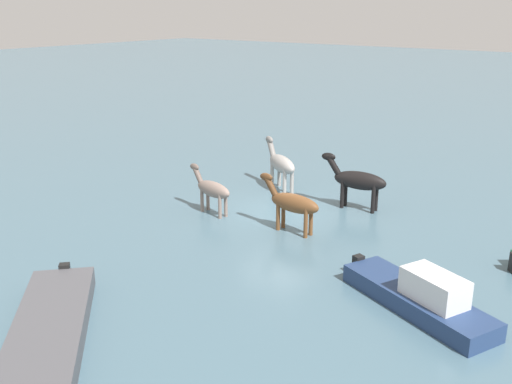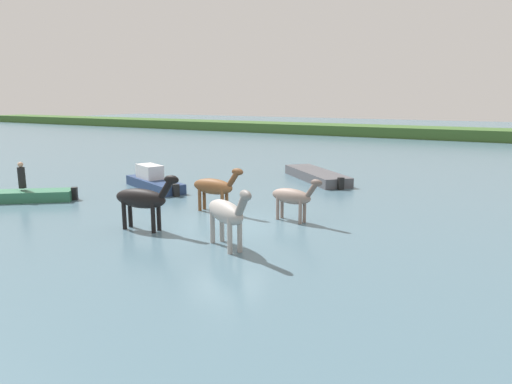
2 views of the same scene
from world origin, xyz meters
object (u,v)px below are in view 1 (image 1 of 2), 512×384
at_px(horse_mid_herd, 357,180).
at_px(horse_chestnut_trailing, 292,203).
at_px(horse_rear_stallion, 281,164).
at_px(boat_skiff_near, 419,299).
at_px(boat_tender_starboard, 50,334).
at_px(horse_dark_mare, 212,189).

bearing_deg(horse_mid_herd, horse_chestnut_trailing, 73.07).
height_order(horse_rear_stallion, horse_mid_herd, horse_rear_stallion).
xyz_separation_m(horse_mid_herd, boat_skiff_near, (-4.90, 6.03, -0.81)).
xyz_separation_m(horse_mid_herd, horse_chestnut_trailing, (0.65, 3.45, -0.08)).
bearing_deg(boat_tender_starboard, horse_mid_herd, 126.71).
bearing_deg(boat_skiff_near, boat_tender_starboard, -110.83).
xyz_separation_m(horse_chestnut_trailing, boat_skiff_near, (-5.55, 2.58, -0.73)).
bearing_deg(boat_tender_starboard, horse_dark_mare, 149.78).
xyz_separation_m(horse_dark_mare, horse_chestnut_trailing, (-3.39, -0.22, 0.09)).
relative_size(horse_mid_herd, boat_tender_starboard, 0.50).
bearing_deg(horse_dark_mare, boat_tender_starboard, 116.77).
distance_m(horse_dark_mare, boat_skiff_near, 9.27).
xyz_separation_m(boat_tender_starboard, boat_skiff_near, (-6.27, -6.47, 0.12)).
relative_size(horse_rear_stallion, boat_tender_starboard, 0.47).
distance_m(horse_mid_herd, boat_tender_starboard, 12.61).
bearing_deg(horse_dark_mare, horse_mid_herd, -127.77).
bearing_deg(boat_skiff_near, horse_dark_mare, -171.53).
xyz_separation_m(horse_mid_herd, boat_tender_starboard, (1.37, 12.50, -0.94)).
distance_m(horse_dark_mare, boat_tender_starboard, 9.26).
bearing_deg(horse_rear_stallion, horse_dark_mare, 115.19).
bearing_deg(horse_chestnut_trailing, horse_dark_mare, 5.60).
distance_m(horse_mid_herd, horse_chestnut_trailing, 3.52).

